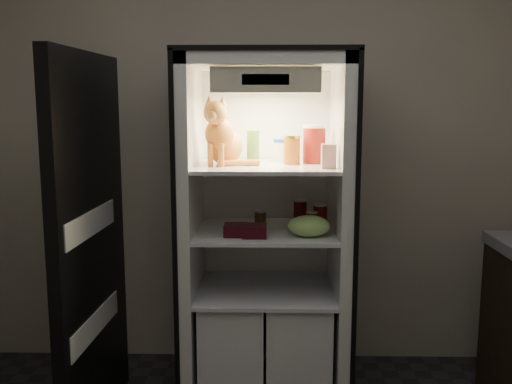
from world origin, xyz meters
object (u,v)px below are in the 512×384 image
Objects in this scene: soda_can_a at (300,212)px; soda_can_c at (312,223)px; cream_carton at (329,156)px; pepper_jar at (314,144)px; berry_box_left at (236,230)px; soda_can_b at (320,217)px; refrigerator at (265,253)px; berry_box_right at (255,231)px; grape_bag at (309,226)px; parmesan_shaker at (253,147)px; mayo_tub at (281,150)px; salsa_jar at (292,150)px; condiment_jar at (260,218)px; tabby_cat at (222,139)px.

soda_can_a is 1.16× the size of soda_can_c.
cream_carton is at bearing -67.25° from soda_can_a.
pepper_jar is 0.63m from berry_box_left.
cream_carton reaches higher than soda_can_b.
refrigerator is 0.32m from berry_box_left.
soda_can_b is 1.18× the size of soda_can_c.
soda_can_b reaches higher than berry_box_left.
soda_can_c is at bearing 12.85° from berry_box_right.
soda_can_b is 0.64× the size of grape_bag.
pepper_jar is (0.33, 0.02, 0.01)m from parmesan_shaker.
mayo_tub is 0.53m from berry_box_left.
salsa_jar reaches higher than condiment_jar.
tabby_cat reaches higher than grape_bag.
pepper_jar is at bearing 4.23° from parmesan_shaker.
cream_carton is (0.05, -0.23, -0.04)m from pepper_jar.
mayo_tub is 1.05× the size of berry_box_left.
parmesan_shaker reaches higher than soda_can_b.
soda_can_b is at bearing -68.95° from pepper_jar.
soda_can_b reaches higher than berry_box_right.
soda_can_c is 0.98× the size of berry_box_left.
soda_can_a is at bearing 12.00° from condiment_jar.
grape_bag is 1.76× the size of berry_box_right.
salsa_jar is (0.05, -0.13, 0.01)m from mayo_tub.
soda_can_a is at bearing 138.20° from pepper_jar.
condiment_jar is (-0.17, 0.07, -0.38)m from salsa_jar.
grape_bag is at bearing -115.97° from soda_can_b.
parmesan_shaker reaches higher than mayo_tub.
condiment_jar is at bearing 163.26° from soda_can_b.
mayo_tub is at bearing 127.41° from cream_carton.
soda_can_c is (0.31, -0.15, -0.38)m from parmesan_shaker.
mayo_tub is at bearing 31.06° from parmesan_shaker.
tabby_cat is 2.38× the size of salsa_jar.
pepper_jar is at bearing -2.62° from condiment_jar.
cream_carton is 0.56m from condiment_jar.
pepper_jar reaches higher than parmesan_shaker.
soda_can_c is at bearing 6.70° from berry_box_left.
refrigerator is 0.59m from parmesan_shaker.
parmesan_shaker reaches higher than grape_bag.
parmesan_shaker is at bearing 93.36° from berry_box_right.
soda_can_a reaches higher than berry_box_right.
mayo_tub reaches higher than soda_can_c.
berry_box_left is (-0.41, -0.22, -0.42)m from pepper_jar.
soda_can_c reaches higher than berry_box_right.
mayo_tub is 0.37m from cream_carton.
soda_can_a is 0.39m from berry_box_right.
grape_bag is at bearing -3.53° from tabby_cat.
tabby_cat is 0.35m from mayo_tub.
berry_box_left is at bearing -162.85° from soda_can_b.
soda_can_b is at bearing -14.44° from refrigerator.
berry_box_right is at bearing -114.44° from mayo_tub.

